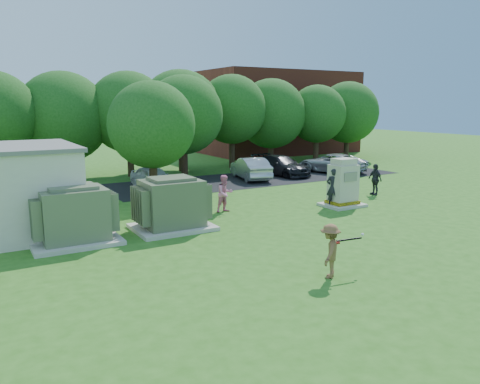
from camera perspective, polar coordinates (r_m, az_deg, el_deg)
ground at (r=16.28m, az=7.18°, el=-6.77°), size 120.00×120.00×0.00m
brick_building at (r=47.97m, az=4.75°, el=9.63°), size 15.00×8.00×8.00m
parking_strip at (r=31.00m, az=2.30°, el=1.67°), size 20.00×6.00×0.01m
transformer_left at (r=17.48m, az=-19.62°, el=-2.80°), size 3.00×2.40×2.07m
transformer_right at (r=18.48m, az=-8.31°, el=-1.57°), size 3.00×2.40×2.07m
generator_cabinet at (r=22.94m, az=12.44°, el=0.79°), size 1.90×1.55×2.31m
picnic_table at (r=23.51m, az=-7.98°, el=-0.14°), size 1.81×1.36×0.78m
batter at (r=13.52m, az=10.91°, el=-7.07°), size 1.14×1.09×1.56m
person_by_generator at (r=22.64m, az=11.33°, el=0.49°), size 0.81×0.78×1.87m
person_at_picnic at (r=21.21m, az=-1.84°, el=-0.20°), size 0.91×0.76×1.71m
person_walking_right at (r=26.31m, az=16.12°, el=1.49°), size 0.52×1.03×1.69m
car_white at (r=27.70m, az=-10.53°, el=1.75°), size 1.98×3.91×1.28m
car_silver_a at (r=30.60m, az=1.28°, el=2.91°), size 2.44×4.59×1.44m
car_dark at (r=32.39m, az=5.02°, el=3.24°), size 2.49×4.89×1.36m
car_silver_b at (r=34.22m, az=11.12°, el=3.49°), size 3.82×5.42×1.37m
batting_equipment at (r=13.85m, az=13.12°, el=-5.65°), size 1.30×0.23×0.13m
tree_row at (r=32.78m, az=-10.36°, el=9.29°), size 41.30×13.30×7.30m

